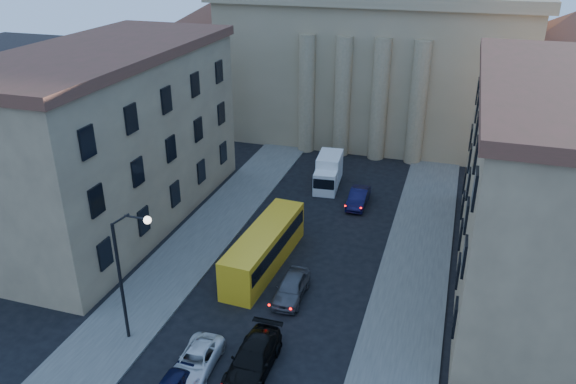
# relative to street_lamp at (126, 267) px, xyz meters

# --- Properties ---
(sidewalk_left) EXTENTS (5.00, 60.00, 0.15)m
(sidewalk_left) POSITION_rel_street_lamp_xyz_m (-1.53, 10.00, -5.21)
(sidewalk_left) COLOR #52504B
(sidewalk_left) RESTS_ON ground
(sidewalk_right) EXTENTS (5.00, 60.00, 0.15)m
(sidewalk_right) POSITION_rel_street_lamp_xyz_m (15.47, 10.00, -5.21)
(sidewalk_right) COLOR #52504B
(sidewalk_right) RESTS_ON ground
(church) EXTENTS (68.02, 28.76, 36.60)m
(church) POSITION_rel_street_lamp_xyz_m (6.97, 47.47, 6.59)
(church) COLOR #937F5A
(church) RESTS_ON ground
(building_left) EXTENTS (11.60, 26.60, 14.70)m
(building_left) POSITION_rel_street_lamp_xyz_m (-10.03, 14.00, 2.14)
(building_left) COLOR tan
(building_left) RESTS_ON ground
(building_right) EXTENTS (11.60, 26.60, 14.70)m
(building_right) POSITION_rel_street_lamp_xyz_m (23.97, 14.00, 2.14)
(building_right) COLOR tan
(building_right) RESTS_ON ground
(street_lamp) EXTENTS (2.62, 0.44, 8.83)m
(street_lamp) POSITION_rel_street_lamp_xyz_m (0.00, 0.00, 0.00)
(street_lamp) COLOR black
(street_lamp) RESTS_ON ground
(car_left_mid) EXTENTS (2.27, 4.57, 1.24)m
(car_left_mid) POSITION_rel_street_lamp_xyz_m (4.66, -1.19, -4.66)
(car_left_mid) COLOR silver
(car_left_mid) RESTS_ON ground
(car_right_mid) EXTENTS (2.26, 5.48, 1.59)m
(car_right_mid) POSITION_rel_street_lamp_xyz_m (7.77, -0.24, -4.49)
(car_right_mid) COLOR black
(car_right_mid) RESTS_ON ground
(car_right_far) EXTENTS (1.94, 4.61, 1.56)m
(car_right_far) POSITION_rel_street_lamp_xyz_m (7.77, 7.10, -4.51)
(car_right_far) COLOR #49494E
(car_right_far) RESTS_ON ground
(car_right_distant) EXTENTS (1.61, 4.53, 1.49)m
(car_right_distant) POSITION_rel_street_lamp_xyz_m (9.41, 22.51, -4.54)
(car_right_distant) COLOR black
(car_right_distant) RESTS_ON ground
(city_bus) EXTENTS (3.04, 10.80, 3.01)m
(city_bus) POSITION_rel_street_lamp_xyz_m (4.69, 10.34, -3.67)
(city_bus) COLOR yellow
(city_bus) RESTS_ON ground
(box_truck) EXTENTS (2.60, 5.62, 3.00)m
(box_truck) POSITION_rel_street_lamp_xyz_m (5.75, 25.89, -3.86)
(box_truck) COLOR white
(box_truck) RESTS_ON ground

